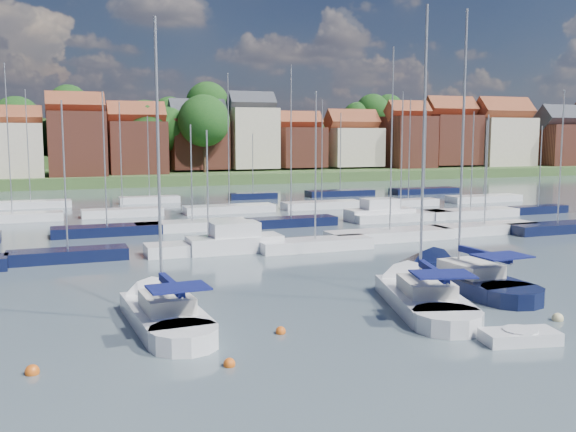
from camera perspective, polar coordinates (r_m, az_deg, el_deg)
name	(u,v)px	position (r m, az deg, el deg)	size (l,w,h in m)	color
ground	(232,217)	(68.64, -5.04, -0.08)	(260.00, 260.00, 0.00)	#404C57
sailboat_left	(159,310)	(31.61, -11.43, -8.19)	(3.53, 11.24, 15.10)	white
sailboat_centre	(414,293)	(34.91, 11.16, -6.72)	(6.33, 12.46, 16.35)	white
sailboat_navy	(447,276)	(39.54, 13.95, -5.16)	(3.79, 12.42, 16.99)	black
tender	(520,337)	(29.06, 19.91, -10.06)	(3.38, 2.06, 0.68)	white
buoy_a	(32,374)	(25.85, -21.78, -12.93)	(0.53, 0.53, 0.53)	#D85914
buoy_b	(229,366)	(24.95, -5.24, -13.17)	(0.46, 0.46, 0.46)	#D85914
buoy_c	(281,334)	(28.66, -0.66, -10.41)	(0.45, 0.45, 0.45)	#D85914
buoy_d	(558,321)	(33.09, 22.84, -8.56)	(0.54, 0.54, 0.54)	beige
buoy_e	(414,286)	(38.04, 11.18, -6.11)	(0.50, 0.50, 0.50)	#D85914
marina_field	(263,217)	(64.53, -2.26, -0.13)	(79.62, 41.41, 15.93)	white
far_shore_town	(137,152)	(159.65, -13.27, 5.56)	(212.46, 90.00, 22.27)	#3D5A2D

